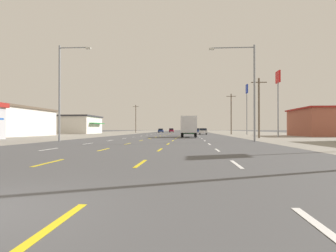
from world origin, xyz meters
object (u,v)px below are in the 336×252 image
(box_truck_inner_right_nearest, at_px, (189,126))
(hatchback_far_right_mid, at_px, (199,130))
(streetlight_left_row_0, at_px, (62,87))
(pole_sign_right_row_2, at_px, (247,98))
(streetlight_right_row_0, at_px, (249,85))
(hatchback_inner_left_far, at_px, (171,130))
(sedan_far_right_near, at_px, (203,131))
(pole_sign_right_row_1, at_px, (278,87))
(sedan_far_left_midfar, at_px, (161,130))

(box_truck_inner_right_nearest, relative_size, hatchback_far_right_mid, 1.85)
(streetlight_left_row_0, bearing_deg, hatchback_far_right_mid, 77.70)
(pole_sign_right_row_2, relative_size, streetlight_right_row_0, 1.17)
(hatchback_inner_left_far, distance_m, pole_sign_right_row_2, 51.79)
(box_truck_inner_right_nearest, height_order, sedan_far_right_near, box_truck_inner_right_nearest)
(hatchback_far_right_mid, relative_size, streetlight_left_row_0, 0.39)
(box_truck_inner_right_nearest, xyz_separation_m, hatchback_far_right_mid, (3.51, 60.35, -1.05))
(box_truck_inner_right_nearest, distance_m, hatchback_inner_left_far, 70.60)
(pole_sign_right_row_1, relative_size, streetlight_right_row_0, 1.07)
(box_truck_inner_right_nearest, height_order, hatchback_inner_left_far, box_truck_inner_right_nearest)
(sedan_far_right_near, bearing_deg, pole_sign_right_row_2, -5.59)
(sedan_far_right_near, bearing_deg, streetlight_right_row_0, -86.02)
(box_truck_inner_right_nearest, height_order, hatchback_far_right_mid, box_truck_inner_right_nearest)
(box_truck_inner_right_nearest, bearing_deg, pole_sign_right_row_1, 6.73)
(sedan_far_right_near, distance_m, pole_sign_right_row_1, 26.00)
(pole_sign_right_row_1, xyz_separation_m, streetlight_left_row_0, (-27.58, -18.61, -2.25))
(sedan_far_right_near, relative_size, streetlight_right_row_0, 0.46)
(pole_sign_right_row_2, bearing_deg, hatchback_inner_left_far, 113.06)
(sedan_far_right_near, relative_size, streetlight_left_row_0, 0.44)
(box_truck_inner_right_nearest, bearing_deg, streetlight_right_row_0, -70.02)
(sedan_far_right_near, xyz_separation_m, streetlight_right_row_0, (2.86, -41.05, 4.99))
(sedan_far_left_midfar, distance_m, streetlight_left_row_0, 82.95)
(sedan_far_left_midfar, bearing_deg, hatchback_inner_left_far, 50.22)
(box_truck_inner_right_nearest, relative_size, sedan_far_right_near, 1.60)
(sedan_far_right_near, bearing_deg, box_truck_inner_right_nearest, -97.78)
(pole_sign_right_row_1, height_order, streetlight_left_row_0, pole_sign_right_row_1)
(sedan_far_left_midfar, relative_size, pole_sign_right_row_1, 0.43)
(sedan_far_right_near, xyz_separation_m, hatchback_inner_left_far, (-10.07, 46.14, 0.03))
(sedan_far_right_near, bearing_deg, pole_sign_right_row_1, -63.99)
(hatchback_inner_left_far, height_order, pole_sign_right_row_1, pole_sign_right_row_1)
(hatchback_far_right_mid, xyz_separation_m, pole_sign_right_row_1, (10.73, -58.67, 7.23))
(sedan_far_right_near, distance_m, streetlight_left_row_0, 44.58)
(hatchback_far_right_mid, bearing_deg, sedan_far_left_midfar, 158.65)
(hatchback_far_right_mid, height_order, pole_sign_right_row_1, pole_sign_right_row_1)
(streetlight_right_row_0, bearing_deg, sedan_far_left_midfar, 101.36)
(pole_sign_right_row_2, height_order, streetlight_right_row_0, pole_sign_right_row_2)
(hatchback_far_right_mid, bearing_deg, hatchback_inner_left_far, 136.06)
(sedan_far_left_midfar, xyz_separation_m, pole_sign_right_row_1, (24.72, -64.14, 7.25))
(pole_sign_right_row_2, bearing_deg, pole_sign_right_row_1, -87.44)
(hatchback_far_right_mid, distance_m, pole_sign_right_row_1, 60.08)
(box_truck_inner_right_nearest, bearing_deg, pole_sign_right_row_2, 60.15)
(pole_sign_right_row_1, bearing_deg, hatchback_inner_left_far, 107.04)
(sedan_far_right_near, distance_m, hatchback_inner_left_far, 47.23)
(hatchback_inner_left_far, relative_size, streetlight_right_row_0, 0.40)
(hatchback_inner_left_far, xyz_separation_m, streetlight_left_row_0, (-6.56, -87.20, 4.98))
(pole_sign_right_row_2, bearing_deg, sedan_far_right_near, 174.41)
(hatchback_far_right_mid, height_order, sedan_far_left_midfar, hatchback_far_right_mid)
(hatchback_far_right_mid, bearing_deg, streetlight_right_row_0, -88.04)
(sedan_far_right_near, bearing_deg, hatchback_inner_left_far, 102.31)
(streetlight_left_row_0, bearing_deg, hatchback_inner_left_far, 85.70)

